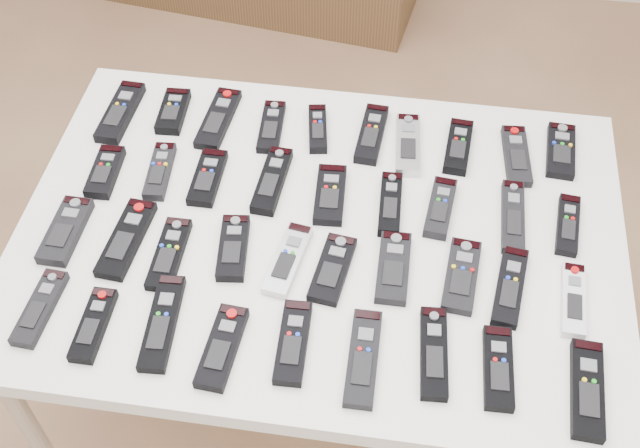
# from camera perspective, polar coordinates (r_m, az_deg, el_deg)

# --- Properties ---
(ground) EXTENTS (4.00, 4.00, 0.00)m
(ground) POSITION_cam_1_polar(r_m,az_deg,el_deg) (2.38, -2.17, -9.82)
(ground) COLOR #8C5F47
(ground) RESTS_ON ground
(table) EXTENTS (1.25, 0.88, 0.78)m
(table) POSITION_cam_1_polar(r_m,az_deg,el_deg) (1.70, 0.00, -1.70)
(table) COLOR white
(table) RESTS_ON ground
(remote_0) EXTENTS (0.06, 0.20, 0.02)m
(remote_0) POSITION_cam_1_polar(r_m,az_deg,el_deg) (1.95, -14.01, 7.73)
(remote_0) COLOR black
(remote_0) RESTS_ON table
(remote_1) EXTENTS (0.06, 0.14, 0.02)m
(remote_1) POSITION_cam_1_polar(r_m,az_deg,el_deg) (1.92, -10.40, 7.89)
(remote_1) COLOR black
(remote_1) RESTS_ON table
(remote_2) EXTENTS (0.07, 0.20, 0.02)m
(remote_2) POSITION_cam_1_polar(r_m,az_deg,el_deg) (1.89, -7.25, 7.44)
(remote_2) COLOR black
(remote_2) RESTS_ON table
(remote_3) EXTENTS (0.06, 0.16, 0.02)m
(remote_3) POSITION_cam_1_polar(r_m,az_deg,el_deg) (1.86, -3.48, 6.91)
(remote_3) COLOR black
(remote_3) RESTS_ON table
(remote_4) EXTENTS (0.06, 0.15, 0.02)m
(remote_4) POSITION_cam_1_polar(r_m,az_deg,el_deg) (1.85, -0.17, 6.79)
(remote_4) COLOR black
(remote_4) RESTS_ON table
(remote_5) EXTENTS (0.06, 0.18, 0.02)m
(remote_5) POSITION_cam_1_polar(r_m,az_deg,el_deg) (1.84, 3.68, 6.40)
(remote_5) COLOR black
(remote_5) RESTS_ON table
(remote_6) EXTENTS (0.07, 0.18, 0.02)m
(remote_6) POSITION_cam_1_polar(r_m,az_deg,el_deg) (1.82, 6.26, 5.62)
(remote_6) COLOR #B7B7BC
(remote_6) RESTS_ON table
(remote_7) EXTENTS (0.06, 0.16, 0.02)m
(remote_7) POSITION_cam_1_polar(r_m,az_deg,el_deg) (1.83, 9.80, 5.44)
(remote_7) COLOR black
(remote_7) RESTS_ON table
(remote_8) EXTENTS (0.07, 0.18, 0.02)m
(remote_8) POSITION_cam_1_polar(r_m,az_deg,el_deg) (1.84, 13.79, 4.73)
(remote_8) COLOR black
(remote_8) RESTS_ON table
(remote_9) EXTENTS (0.07, 0.17, 0.02)m
(remote_9) POSITION_cam_1_polar(r_m,az_deg,el_deg) (1.88, 16.75, 5.01)
(remote_9) COLOR black
(remote_9) RESTS_ON table
(remote_10) EXTENTS (0.06, 0.15, 0.02)m
(remote_10) POSITION_cam_1_polar(r_m,az_deg,el_deg) (1.81, -15.04, 3.60)
(remote_10) COLOR black
(remote_10) RESTS_ON table
(remote_11) EXTENTS (0.06, 0.16, 0.02)m
(remote_11) POSITION_cam_1_polar(r_m,az_deg,el_deg) (1.79, -11.33, 3.71)
(remote_11) COLOR black
(remote_11) RESTS_ON table
(remote_12) EXTENTS (0.06, 0.16, 0.02)m
(remote_12) POSITION_cam_1_polar(r_m,az_deg,el_deg) (1.76, -8.00, 3.29)
(remote_12) COLOR black
(remote_12) RESTS_ON table
(remote_13) EXTENTS (0.06, 0.19, 0.02)m
(remote_13) POSITION_cam_1_polar(r_m,az_deg,el_deg) (1.73, -3.44, 3.10)
(remote_13) COLOR black
(remote_13) RESTS_ON table
(remote_14) EXTENTS (0.07, 0.16, 0.02)m
(remote_14) POSITION_cam_1_polar(r_m,az_deg,el_deg) (1.71, 0.72, 2.10)
(remote_14) COLOR black
(remote_14) RESTS_ON table
(remote_15) EXTENTS (0.05, 0.17, 0.02)m
(remote_15) POSITION_cam_1_polar(r_m,az_deg,el_deg) (1.69, 5.02, 1.42)
(remote_15) COLOR black
(remote_15) RESTS_ON table
(remote_16) EXTENTS (0.06, 0.16, 0.02)m
(remote_16) POSITION_cam_1_polar(r_m,az_deg,el_deg) (1.70, 8.55, 1.14)
(remote_16) COLOR black
(remote_16) RESTS_ON table
(remote_17) EXTENTS (0.05, 0.19, 0.02)m
(remote_17) POSITION_cam_1_polar(r_m,az_deg,el_deg) (1.71, 13.55, 0.51)
(remote_17) COLOR black
(remote_17) RESTS_ON table
(remote_18) EXTENTS (0.06, 0.16, 0.02)m
(remote_18) POSITION_cam_1_polar(r_m,az_deg,el_deg) (1.73, 17.22, -0.06)
(remote_18) COLOR black
(remote_18) RESTS_ON table
(remote_19) EXTENTS (0.07, 0.17, 0.02)m
(remote_19) POSITION_cam_1_polar(r_m,az_deg,el_deg) (1.72, -17.65, -0.46)
(remote_19) COLOR black
(remote_19) RESTS_ON table
(remote_20) EXTENTS (0.07, 0.20, 0.02)m
(remote_20) POSITION_cam_1_polar(r_m,az_deg,el_deg) (1.67, -13.60, -1.03)
(remote_20) COLOR black
(remote_20) RESTS_ON table
(remote_21) EXTENTS (0.05, 0.18, 0.02)m
(remote_21) POSITION_cam_1_polar(r_m,az_deg,el_deg) (1.63, -10.68, -2.11)
(remote_21) COLOR black
(remote_21) RESTS_ON table
(remote_22) EXTENTS (0.07, 0.16, 0.02)m
(remote_22) POSITION_cam_1_polar(r_m,az_deg,el_deg) (1.62, -6.19, -1.69)
(remote_22) COLOR black
(remote_22) RESTS_ON table
(remote_23) EXTENTS (0.08, 0.18, 0.02)m
(remote_23) POSITION_cam_1_polar(r_m,az_deg,el_deg) (1.59, -2.31, -2.55)
(remote_23) COLOR #B7B7BC
(remote_23) RESTS_ON table
(remote_24) EXTENTS (0.08, 0.17, 0.02)m
(remote_24) POSITION_cam_1_polar(r_m,az_deg,el_deg) (1.58, 0.90, -3.22)
(remote_24) COLOR black
(remote_24) RESTS_ON table
(remote_25) EXTENTS (0.06, 0.17, 0.02)m
(remote_25) POSITION_cam_1_polar(r_m,az_deg,el_deg) (1.59, 5.24, -3.10)
(remote_25) COLOR black
(remote_25) RESTS_ON table
(remote_26) EXTENTS (0.08, 0.18, 0.02)m
(remote_26) POSITION_cam_1_polar(r_m,az_deg,el_deg) (1.59, 10.02, -3.65)
(remote_26) COLOR black
(remote_26) RESTS_ON table
(remote_27) EXTENTS (0.07, 0.19, 0.02)m
(remote_27) POSITION_cam_1_polar(r_m,az_deg,el_deg) (1.60, 13.35, -4.34)
(remote_27) COLOR black
(remote_27) RESTS_ON table
(remote_28) EXTENTS (0.05, 0.17, 0.02)m
(remote_28) POSITION_cam_1_polar(r_m,az_deg,el_deg) (1.61, 17.57, -5.17)
(remote_28) COLOR silver
(remote_28) RESTS_ON table
(remote_29) EXTENTS (0.06, 0.17, 0.02)m
(remote_29) POSITION_cam_1_polar(r_m,az_deg,el_deg) (1.61, -19.29, -5.65)
(remote_29) COLOR black
(remote_29) RESTS_ON table
(remote_30) EXTENTS (0.05, 0.16, 0.02)m
(remote_30) POSITION_cam_1_polar(r_m,az_deg,el_deg) (1.56, -15.81, -6.92)
(remote_30) COLOR black
(remote_30) RESTS_ON table
(remote_31) EXTENTS (0.06, 0.21, 0.02)m
(remote_31) POSITION_cam_1_polar(r_m,az_deg,el_deg) (1.54, -11.16, -6.90)
(remote_31) COLOR black
(remote_31) RESTS_ON table
(remote_32) EXTENTS (0.07, 0.18, 0.02)m
(remote_32) POSITION_cam_1_polar(r_m,az_deg,el_deg) (1.49, -6.98, -8.69)
(remote_32) COLOR black
(remote_32) RESTS_ON table
(remote_33) EXTENTS (0.06, 0.17, 0.02)m
(remote_33) POSITION_cam_1_polar(r_m,az_deg,el_deg) (1.48, -1.93, -8.41)
(remote_33) COLOR black
(remote_33) RESTS_ON table
(remote_34) EXTENTS (0.06, 0.20, 0.02)m
(remote_34) POSITION_cam_1_polar(r_m,az_deg,el_deg) (1.47, 3.09, -9.50)
(remote_34) COLOR black
(remote_34) RESTS_ON table
(remote_35) EXTENTS (0.06, 0.19, 0.02)m
(remote_35) POSITION_cam_1_polar(r_m,az_deg,el_deg) (1.49, 8.09, -9.06)
(remote_35) COLOR black
(remote_35) RESTS_ON table
(remote_36) EXTENTS (0.06, 0.17, 0.02)m
(remote_36) POSITION_cam_1_polar(r_m,az_deg,el_deg) (1.49, 12.56, -9.96)
(remote_36) COLOR black
(remote_36) RESTS_ON table
(remote_37) EXTENTS (0.06, 0.19, 0.02)m
(remote_37) POSITION_cam_1_polar(r_m,az_deg,el_deg) (1.51, 18.47, -11.10)
(remote_37) COLOR black
(remote_37) RESTS_ON table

